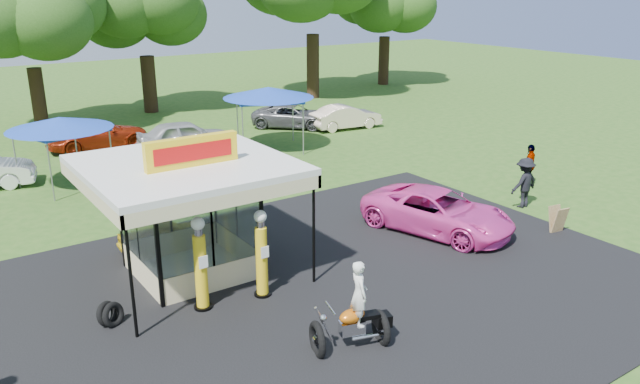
# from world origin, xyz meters

# --- Properties ---
(ground) EXTENTS (120.00, 120.00, 0.00)m
(ground) POSITION_xyz_m (0.00, 0.00, 0.00)
(ground) COLOR #2B531A
(ground) RESTS_ON ground
(asphalt_apron) EXTENTS (20.00, 14.00, 0.04)m
(asphalt_apron) POSITION_xyz_m (0.00, 2.00, 0.02)
(asphalt_apron) COLOR black
(asphalt_apron) RESTS_ON ground
(gas_station_kiosk) EXTENTS (5.40, 5.40, 4.18)m
(gas_station_kiosk) POSITION_xyz_m (-2.00, 4.99, 1.78)
(gas_station_kiosk) COLOR white
(gas_station_kiosk) RESTS_ON ground
(gas_pump_left) EXTENTS (0.48, 0.48, 2.57)m
(gas_pump_left) POSITION_xyz_m (-2.66, 2.84, 1.23)
(gas_pump_left) COLOR black
(gas_pump_left) RESTS_ON ground
(gas_pump_right) EXTENTS (0.46, 0.46, 2.48)m
(gas_pump_right) POSITION_xyz_m (-1.04, 2.58, 1.19)
(gas_pump_right) COLOR black
(gas_pump_right) RESTS_ON ground
(motorcycle) EXTENTS (1.98, 1.33, 2.24)m
(motorcycle) POSITION_xyz_m (-0.48, -0.79, 0.87)
(motorcycle) COLOR black
(motorcycle) RESTS_ON ground
(spare_tires) EXTENTS (0.82, 0.72, 0.66)m
(spare_tires) POSITION_xyz_m (-4.89, 3.37, 0.32)
(spare_tires) COLOR black
(spare_tires) RESTS_ON ground
(a_frame_sign) EXTENTS (0.54, 0.53, 0.92)m
(a_frame_sign) POSITION_xyz_m (9.42, 0.87, 0.47)
(a_frame_sign) COLOR #593819
(a_frame_sign) RESTS_ON ground
(kiosk_car) EXTENTS (2.82, 1.13, 0.96)m
(kiosk_car) POSITION_xyz_m (-2.00, 7.20, 0.48)
(kiosk_car) COLOR yellow
(kiosk_car) RESTS_ON ground
(pink_sedan) EXTENTS (3.77, 5.63, 1.44)m
(pink_sedan) POSITION_xyz_m (6.16, 3.27, 0.72)
(pink_sedan) COLOR #F642AF
(pink_sedan) RESTS_ON ground
(spectator_east_a) EXTENTS (1.24, 0.71, 1.91)m
(spectator_east_a) POSITION_xyz_m (10.58, 3.21, 0.96)
(spectator_east_a) COLOR black
(spectator_east_a) RESTS_ON ground
(spectator_east_b) EXTENTS (1.13, 0.85, 1.78)m
(spectator_east_b) POSITION_xyz_m (12.90, 4.75, 0.89)
(spectator_east_b) COLOR gray
(spectator_east_b) RESTS_ON ground
(bg_car_b) EXTENTS (5.17, 2.35, 1.47)m
(bg_car_b) POSITION_xyz_m (-0.02, 21.25, 0.73)
(bg_car_b) COLOR maroon
(bg_car_b) RESTS_ON ground
(bg_car_c) EXTENTS (4.99, 2.65, 1.62)m
(bg_car_c) POSITION_xyz_m (3.33, 17.96, 0.81)
(bg_car_c) COLOR #A4A3A8
(bg_car_c) RESTS_ON ground
(bg_car_d) EXTENTS (4.91, 4.90, 1.32)m
(bg_car_d) POSITION_xyz_m (10.79, 19.76, 0.66)
(bg_car_d) COLOR #555557
(bg_car_d) RESTS_ON ground
(bg_car_e) EXTENTS (4.31, 1.96, 1.37)m
(bg_car_e) POSITION_xyz_m (13.12, 17.72, 0.69)
(bg_car_e) COLOR #F8DCBE
(bg_car_e) RESTS_ON ground
(tent_west) EXTENTS (4.18, 4.18, 2.92)m
(tent_west) POSITION_xyz_m (-2.95, 15.64, 2.64)
(tent_west) COLOR gray
(tent_west) RESTS_ON ground
(tent_east) EXTENTS (4.52, 4.52, 3.16)m
(tent_east) POSITION_xyz_m (7.11, 16.17, 2.86)
(tent_east) COLOR gray
(tent_east) RESTS_ON ground
(oak_far_c) EXTENTS (8.67, 8.67, 10.22)m
(oak_far_c) POSITION_xyz_m (-1.61, 26.83, 6.48)
(oak_far_c) COLOR black
(oak_far_c) RESTS_ON ground
(oak_far_d) EXTENTS (8.45, 8.45, 10.06)m
(oak_far_d) POSITION_xyz_m (5.57, 28.98, 6.41)
(oak_far_d) COLOR black
(oak_far_d) RESTS_ON ground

